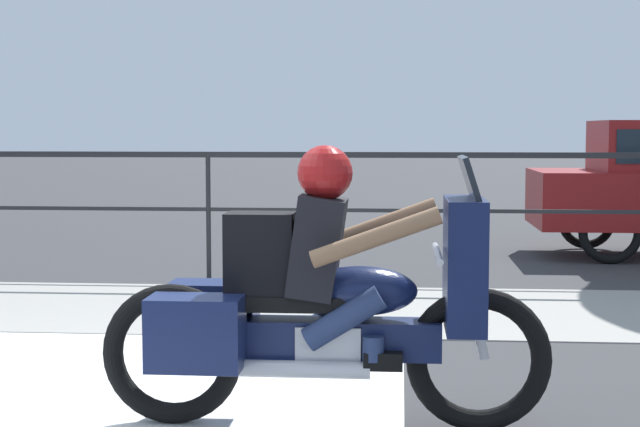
# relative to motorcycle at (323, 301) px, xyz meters

# --- Properties ---
(ground_plane) EXTENTS (120.00, 120.00, 0.00)m
(ground_plane) POSITION_rel_motorcycle_xyz_m (-1.61, 0.00, -0.68)
(ground_plane) COLOR #38383A
(sidewalk_band) EXTENTS (44.00, 2.40, 0.01)m
(sidewalk_band) POSITION_rel_motorcycle_xyz_m (-1.61, 3.40, -0.67)
(sidewalk_band) COLOR #99968E
(sidewalk_band) RESTS_ON ground
(fence_railing) EXTENTS (36.00, 0.05, 1.34)m
(fence_railing) POSITION_rel_motorcycle_xyz_m (-1.61, 5.06, 0.37)
(fence_railing) COLOR #232326
(fence_railing) RESTS_ON ground
(motorcycle) EXTENTS (2.39, 0.76, 1.50)m
(motorcycle) POSITION_rel_motorcycle_xyz_m (0.00, 0.00, 0.00)
(motorcycle) COLOR black
(motorcycle) RESTS_ON ground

